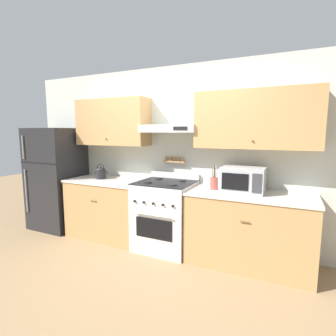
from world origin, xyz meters
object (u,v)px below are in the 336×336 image
Objects in this scene: tea_kettle at (101,173)px; utensil_crock at (214,183)px; stove_range at (165,215)px; refrigerator at (57,178)px; microwave at (243,179)px.

utensil_crock is (1.81, 0.00, -0.01)m from tea_kettle.
stove_range is at bearing -1.99° from tea_kettle.
refrigerator is 0.91m from tea_kettle.
utensil_crock reaches higher than stove_range.
microwave is 1.66× the size of utensil_crock.
stove_range is 0.61× the size of refrigerator.
stove_range is 2.03× the size of microwave.
microwave reaches higher than tea_kettle.
stove_range is at bearing 0.37° from refrigerator.
refrigerator is 7.21× the size of tea_kettle.
tea_kettle is at bearing -180.00° from utensil_crock.
tea_kettle is (0.90, 0.05, 0.15)m from refrigerator.
refrigerator is at bearing -178.88° from utensil_crock.
utensil_crock reaches higher than microwave.
stove_range is 0.84m from utensil_crock.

